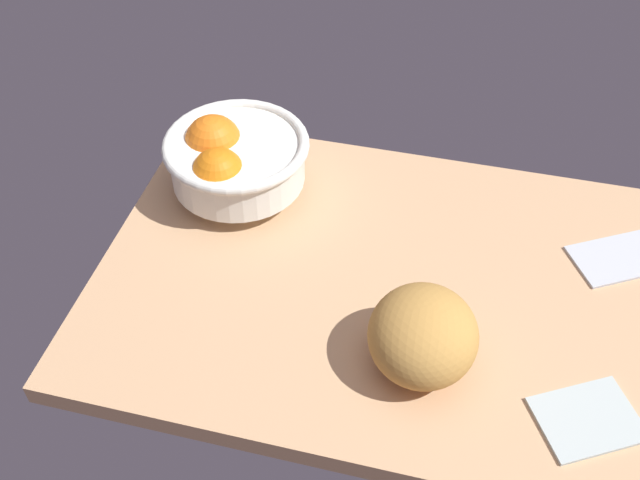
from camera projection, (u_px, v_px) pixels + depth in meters
The scene contains 5 objects.
ground_plane at pixel (394, 288), 100.60cm from camera, with size 80.06×54.56×3.00cm, color tan.
fruit_bowl at pixel (232, 158), 107.84cm from camera, with size 21.31×21.31×11.55cm.
bread_loaf at pixel (423, 335), 86.93cm from camera, with size 14.15×13.10×10.04cm, color #BF8A41.
napkin_folded at pixel (588, 418), 84.36cm from camera, with size 11.42×8.75×0.95cm, color #B4C2BF.
napkin_spare at pixel (622, 257), 102.08cm from camera, with size 13.39×7.90×0.82cm, color silver.
Camera 1 is at (-5.91, 66.13, 75.02)cm, focal length 41.54 mm.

